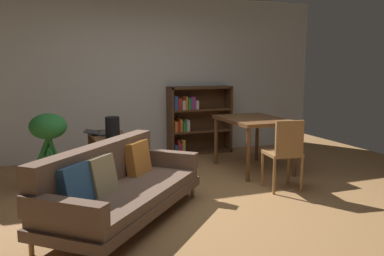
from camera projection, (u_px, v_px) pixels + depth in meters
The scene contains 10 objects.
ground_plane at pixel (190, 204), 4.66m from camera, with size 8.16×8.16×0.00m, color #9E7042.
back_wall_panel at pixel (134, 77), 6.95m from camera, with size 6.80×0.10×2.70m, color silver.
fabric_couch at pixel (117, 186), 4.13m from camera, with size 1.97×2.06×0.76m.
media_console at pixel (110, 157), 5.69m from camera, with size 0.47×1.04×0.60m.
open_laptop at pixel (102, 133), 5.72m from camera, with size 0.48×0.39×0.06m.
desk_speaker at pixel (112, 127), 5.42m from camera, with size 0.19×0.19×0.28m.
potted_floor_plant at pixel (49, 142), 5.11m from camera, with size 0.45×0.47×0.96m.
dining_table at pixel (254, 124), 6.05m from camera, with size 0.83×1.15×0.78m.
dining_chair_near at pixel (285, 151), 5.08m from camera, with size 0.45×0.45×0.90m.
bookshelf at pixel (195, 120), 7.26m from camera, with size 1.12×0.32×1.17m.
Camera 1 is at (-1.56, -4.19, 1.57)m, focal length 38.66 mm.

